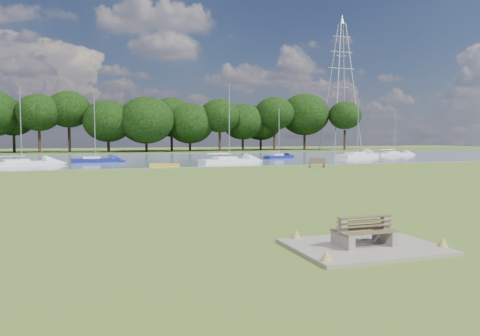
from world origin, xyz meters
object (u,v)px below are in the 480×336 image
object	(u,v)px
pylon	(341,66)
kayak	(165,165)
bench_pair	(364,232)
sailboat_2	(357,154)
sailboat_0	(229,159)
sailboat_3	(394,153)
riverbank_bench	(317,163)
sailboat_6	(21,162)
sailboat_8	(95,159)
sailboat_4	(279,156)

from	to	relation	value
pylon	kayak	bearing A→B (deg)	-136.53
bench_pair	sailboat_2	world-z (taller)	sailboat_2
pylon	sailboat_0	xyz separation A→B (m)	(-40.44, -42.91, -18.72)
sailboat_2	sailboat_3	bearing A→B (deg)	1.86
bench_pair	riverbank_bench	bearing A→B (deg)	64.16
sailboat_6	sailboat_8	world-z (taller)	sailboat_6
sailboat_6	sailboat_2	bearing A→B (deg)	-11.39
sailboat_4	sailboat_0	bearing A→B (deg)	-158.58
kayak	sailboat_6	xyz separation A→B (m)	(-14.55, 5.61, 0.28)
sailboat_0	sailboat_6	distance (m)	22.77
sailboat_0	sailboat_3	size ratio (longest dim) A/B	1.18
riverbank_bench	sailboat_3	xyz separation A→B (m)	(26.68, 23.19, -0.06)
pylon	bench_pair	bearing A→B (deg)	-120.28
sailboat_4	sailboat_6	bearing A→B (deg)	171.25
sailboat_4	bench_pair	bearing A→B (deg)	-130.86
sailboat_2	sailboat_3	world-z (taller)	sailboat_2
sailboat_4	sailboat_8	world-z (taller)	sailboat_8
riverbank_bench	sailboat_6	distance (m)	31.58
pylon	sailboat_2	bearing A→B (deg)	-116.98
sailboat_0	sailboat_4	size ratio (longest dim) A/B	1.32
sailboat_4	sailboat_8	xyz separation A→B (m)	(-25.30, -2.18, 0.03)
kayak	sailboat_6	size ratio (longest dim) A/B	0.36
kayak	sailboat_2	xyz separation A→B (m)	(31.03, 11.63, 0.32)
bench_pair	sailboat_4	size ratio (longest dim) A/B	0.24
bench_pair	sailboat_8	size ratio (longest dim) A/B	0.22
sailboat_4	sailboat_6	world-z (taller)	sailboat_6
pylon	sailboat_8	size ratio (longest dim) A/B	3.87
sailboat_0	sailboat_2	world-z (taller)	sailboat_0
kayak	pylon	world-z (taller)	pylon
riverbank_bench	kayak	xyz separation A→B (m)	(-14.45, 6.89, -0.31)
sailboat_4	kayak	bearing A→B (deg)	-166.50
kayak	sailboat_3	xyz separation A→B (m)	(41.13, 16.30, 0.25)
sailboat_3	sailboat_0	bearing A→B (deg)	-152.58
riverbank_bench	kayak	distance (m)	16.01
pylon	sailboat_3	distance (m)	35.92
riverbank_bench	sailboat_6	size ratio (longest dim) A/B	0.20
sailboat_2	bench_pair	bearing A→B (deg)	-145.37
sailboat_6	sailboat_8	size ratio (longest dim) A/B	1.08
sailboat_2	sailboat_4	size ratio (longest dim) A/B	1.26
riverbank_bench	sailboat_2	size ratio (longest dim) A/B	0.19
bench_pair	sailboat_2	bearing A→B (deg)	57.41
riverbank_bench	sailboat_4	world-z (taller)	sailboat_4
riverbank_bench	sailboat_3	distance (m)	35.35
sailboat_2	sailboat_6	bearing A→B (deg)	164.60
sailboat_6	sailboat_0	bearing A→B (deg)	-25.28
bench_pair	pylon	bearing A→B (deg)	59.58
sailboat_4	sailboat_6	size ratio (longest dim) A/B	0.83
bench_pair	sailboat_4	bearing A→B (deg)	69.19
riverbank_bench	sailboat_8	bearing A→B (deg)	159.80
bench_pair	sailboat_8	bearing A→B (deg)	97.35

